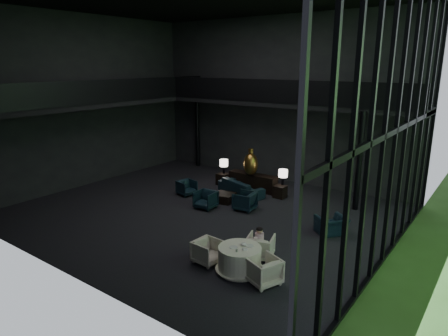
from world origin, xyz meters
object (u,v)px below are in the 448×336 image
Objects in this scene: table_lamp_right at (283,174)px; dining_chair_east at (264,269)px; lounge_armchair_south at (206,198)px; lounge_armchair_east at (245,199)px; lounge_armchair_west at (187,187)px; table_lamp_left at (224,164)px; dining_chair_north at (260,245)px; side_table_right at (280,192)px; window_armchair at (331,224)px; side_table_left at (223,179)px; child at (259,236)px; coffee_table at (224,198)px; dining_table at (240,261)px; dining_chair_west at (208,251)px; bronze_urn at (251,164)px; sofa at (241,184)px; console at (253,182)px.

table_lamp_right is 0.79× the size of dining_chair_east.
lounge_armchair_east is at bearing 26.25° from lounge_armchair_south.
lounge_armchair_south is at bearing -102.36° from lounge_armchair_west.
table_lamp_left is 7.76m from dining_chair_north.
dining_chair_north is (2.24, -5.36, 0.14)m from side_table_right.
window_armchair is (3.31, -2.61, -0.66)m from table_lamp_right.
window_armchair is at bearing 81.25° from lounge_armchair_east.
window_armchair is (6.51, -2.45, 0.10)m from side_table_left.
window_armchair is 3.26m from child.
coffee_table is 0.59× the size of dining_table.
table_lamp_right reaches higher than dining_chair_west.
dining_chair_west is (2.74, -6.63, -0.91)m from bronze_urn.
sofa is 7.58m from dining_chair_east.
dining_chair_north is at bearing -44.94° from side_table_left.
console is 6.91m from child.
dining_chair_west is at bearing -67.56° from bronze_urn.
lounge_armchair_south reaches higher than coffee_table.
sofa is (-1.64, -0.66, 0.24)m from side_table_right.
lounge_armchair_south is at bearing -65.65° from side_table_left.
table_lamp_right is (3.20, 0.08, -0.02)m from table_lamp_left.
lounge_armchair_west is at bearing -96.48° from lounge_armchair_east.
dining_table is 1.71× the size of dining_chair_north.
lounge_armchair_east is at bearing -50.64° from child.
bronze_urn is 1.07m from sofa.
lounge_armchair_east is at bearing -99.74° from table_lamp_right.
side_table_right is 0.63× the size of dining_chair_east.
console is 2.94× the size of coffee_table.
dining_chair_north reaches higher than side_table_left.
table_lamp_right reaches higher than dining_chair_east.
dining_table is (2.20, -6.66, -0.71)m from table_lamp_right.
bronze_urn is at bearing -78.29° from window_armchair.
bronze_urn is at bearing -76.53° from sofa.
table_lamp_left is at bearing -45.79° from child.
lounge_armchair_south is at bearing 139.40° from dining_table.
child is (3.85, -5.73, 0.36)m from console.
coffee_table is at bearing -92.03° from console.
table_lamp_left is 0.89× the size of dining_chair_west.
dining_chair_north is at bearing 146.46° from sofa.
sofa reaches higher than dining_chair_west.
table_lamp_right is at bearing 90.00° from side_table_right.
side_table_left is at bearing -72.43° from window_armchair.
lounge_armchair_east is (2.78, -2.35, -0.61)m from table_lamp_left.
dining_chair_east is (4.76, -4.69, 0.25)m from coffee_table.
dining_chair_west is at bearing 30.69° from dining_chair_north.
table_lamp_left is 0.99× the size of table_lamp_right.
side_table_right is (1.60, -0.06, -1.02)m from bronze_urn.
dining_table is (3.80, -6.50, -0.97)m from bronze_urn.
lounge_armchair_west is (-0.37, -2.32, -0.69)m from table_lamp_left.
lounge_armchair_west is 0.52× the size of dining_table.
lounge_armchair_south is (-0.17, -2.34, -0.09)m from sofa.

